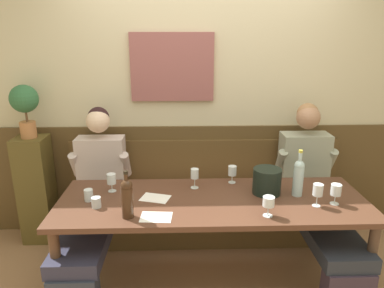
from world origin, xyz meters
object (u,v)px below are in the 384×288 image
Objects in this scene: ice_bucket at (267,181)px; wine_bottle_amber_mid at (127,197)px; water_tumbler_center at (89,195)px; water_tumbler_right at (96,202)px; person_center_left_seat at (315,190)px; wine_glass_center_rear at (232,171)px; wall_bench at (206,211)px; wine_glass_by_bottle at (269,202)px; wine_glass_center_front at (336,190)px; potted_plant at (25,104)px; person_right_seat at (94,195)px; wine_glass_right_end at (111,180)px; wine_glass_mid_right at (195,175)px; dining_table at (212,209)px; wine_glass_mid_left at (318,191)px; wine_bottle_clear_water at (298,176)px.

ice_bucket is 0.66× the size of wine_bottle_amber_mid.
ice_bucket is 1.34m from water_tumbler_center.
water_tumbler_right is at bearing -53.96° from water_tumbler_center.
person_center_left_seat is 0.74m from wine_glass_center_rear.
wall_bench is 11.96× the size of ice_bucket.
person_center_left_seat is 0.84m from wine_glass_by_bottle.
person_center_left_seat reaches higher than wine_glass_center_front.
potted_plant is at bearing 171.50° from person_center_left_seat.
ice_bucket is 2.84× the size of water_tumbler_right.
wine_glass_center_rear is 1.14m from water_tumbler_center.
wine_glass_right_end is at bearing -40.37° from person_right_seat.
wine_glass_center_rear is at bearing 17.26° from wine_glass_mid_right.
person_center_left_seat reaches higher than wine_glass_center_rear.
wine_glass_center_rear is 0.97m from wine_glass_right_end.
wall_bench is 18.40× the size of wine_glass_by_bottle.
person_right_seat is 17.09× the size of water_tumbler_right.
dining_table is 4.83× the size of potted_plant.
wine_glass_by_bottle is at bearing -7.82° from water_tumbler_right.
person_right_seat is at bearing 172.34° from wine_glass_mid_right.
dining_table is 0.68m from wine_bottle_amber_mid.
wine_glass_center_front reaches higher than water_tumbler_center.
wine_glass_by_bottle is 0.97× the size of wine_glass_center_rear.
person_right_seat reaches higher than wine_glass_mid_right.
dining_table is 0.97m from person_center_left_seat.
person_center_left_seat reaches higher than wine_glass_mid_right.
person_right_seat is at bearing 170.69° from ice_bucket.
wall_bench is 1.91m from potted_plant.
wine_glass_mid_left is at bearing -168.62° from wine_glass_center_front.
wine_glass_mid_left is at bearing -15.04° from person_right_seat.
ice_bucket is 0.24m from wine_bottle_clear_water.
potted_plant is at bearing 133.88° from water_tumbler_center.
wine_bottle_clear_water is (0.22, -0.04, 0.05)m from ice_bucket.
dining_table is at bearing -159.36° from person_center_left_seat.
person_right_seat is 3.94× the size of wine_bottle_amber_mid.
wall_bench is 1.25m from water_tumbler_right.
wine_glass_mid_left is 1.54m from wine_glass_right_end.
person_right_seat is 1.89m from wine_glass_center_front.
wine_glass_mid_left is at bearing -65.51° from wine_bottle_clear_water.
wine_bottle_clear_water reaches higher than wine_glass_by_bottle.
wine_glass_mid_left is at bearing -1.01° from water_tumbler_right.
person_center_left_seat is 2.62m from potted_plant.
wine_glass_center_front is (1.47, 0.15, -0.04)m from wine_bottle_amber_mid.
wine_glass_center_rear is at bearing 138.16° from ice_bucket.
wine_glass_by_bottle is at bearing -12.15° from water_tumbler_center.
wine_glass_mid_right is at bearing 162.62° from wine_glass_center_front.
ice_bucket is at bearing 156.22° from wine_glass_center_front.
wine_glass_mid_left is (0.08, -0.18, -0.04)m from wine_bottle_clear_water.
ice_bucket is 0.32m from wine_glass_center_rear.
water_tumbler_right is (0.08, -0.11, -0.01)m from water_tumbler_center.
wine_bottle_amber_mid is 0.66m from wine_glass_mid_right.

